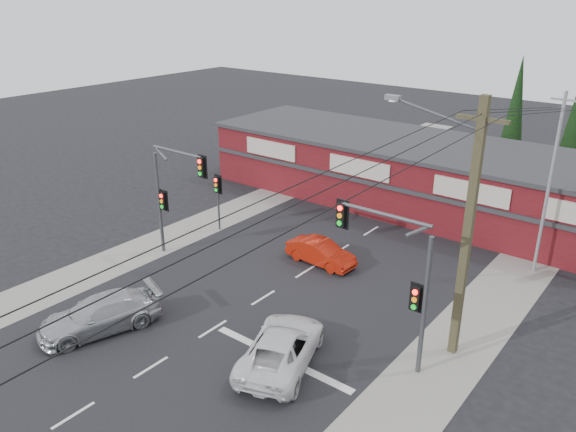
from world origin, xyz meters
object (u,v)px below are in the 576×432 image
Objects in this scene: shop_building at (404,170)px; utility_pole at (465,224)px; white_suv at (282,347)px; red_sedan at (321,252)px; silver_suv at (100,314)px.

utility_pole reaches higher than shop_building.
red_sedan is (-3.63, 7.76, -0.08)m from white_suv.
silver_suv is 14.95m from utility_pole.
red_sedan is 11.08m from shop_building.
red_sedan is (3.71, 10.64, -0.10)m from silver_suv.
utility_pole is (12.02, 7.57, 4.67)m from silver_suv.
red_sedan is at bearing -84.53° from shop_building.
shop_building is (-1.05, 10.93, 1.51)m from red_sedan.
red_sedan is at bearing 159.73° from utility_pole.
utility_pole reaches higher than silver_suv.
white_suv is at bearing -152.39° from red_sedan.
silver_suv is 0.18× the size of shop_building.
white_suv is at bearing 40.42° from silver_suv.
utility_pole is (8.31, -3.07, 4.78)m from red_sedan.
shop_building reaches higher than silver_suv.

